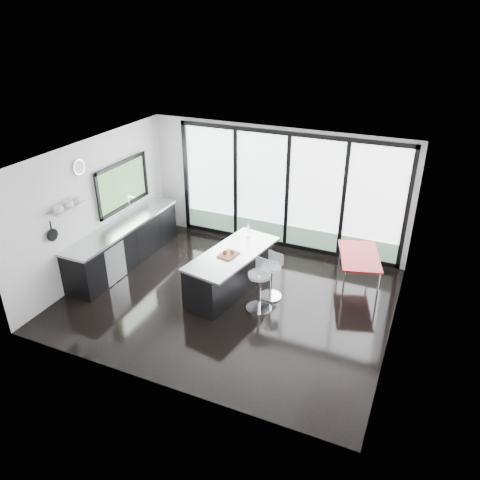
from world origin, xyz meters
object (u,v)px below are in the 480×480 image
at_px(island, 230,271).
at_px(bar_stool_near, 259,292).
at_px(bar_stool_far, 271,281).
at_px(red_table, 358,270).

bearing_deg(island, bar_stool_near, -26.49).
bearing_deg(bar_stool_far, island, -158.98).
height_order(bar_stool_near, red_table, bar_stool_near).
xyz_separation_m(island, bar_stool_far, (0.82, 0.09, -0.09)).
height_order(island, bar_stool_far, island).
xyz_separation_m(bar_stool_far, red_table, (1.44, 1.10, -0.01)).
bearing_deg(island, red_table, 27.61).
bearing_deg(red_table, island, -152.39).
height_order(island, bar_stool_near, island).
relative_size(bar_stool_near, bar_stool_far, 1.09).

